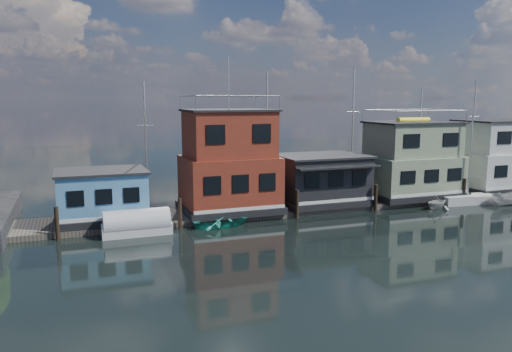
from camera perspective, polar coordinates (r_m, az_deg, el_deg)
name	(u,v)px	position (r m, az deg, el deg)	size (l,w,h in m)	color
ground	(418,246)	(32.81, 18.02, -7.64)	(160.00, 160.00, 0.00)	black
dock	(326,205)	(42.50, 7.99, -3.28)	(48.00, 5.00, 0.40)	#595147
houseboat_blue	(102,196)	(37.23, -17.17, -2.17)	(6.40, 4.90, 3.66)	black
houseboat_red	(229,163)	(38.57, -3.08, 1.44)	(7.40, 5.90, 11.86)	black
houseboat_dark	(321,179)	(41.84, 7.47, -0.37)	(7.40, 6.10, 4.06)	black
houseboat_green	(412,161)	(46.55, 17.35, 1.64)	(8.40, 5.90, 7.03)	black
houseboat_white	(498,157)	(53.22, 25.93, 1.99)	(8.40, 5.90, 6.66)	black
pilings	(339,201)	(39.76, 9.50, -2.83)	(42.28, 0.28, 2.20)	#2D2116
background_masts	(341,135)	(49.25, 9.72, 4.63)	(36.40, 0.16, 12.00)	silver
day_sailer	(467,199)	(47.14, 23.00, -2.40)	(5.07, 2.15, 7.77)	silver
dinghy_white	(437,202)	(43.93, 19.97, -2.78)	(2.03, 2.35, 1.24)	silver
dinghy_teal	(221,221)	(35.84, -4.03, -5.13)	(2.92, 4.08, 0.85)	teal
tarp_runabout	(137,224)	(34.62, -13.49, -5.40)	(4.56, 1.85, 1.85)	silver
motorboat	(508,198)	(47.77, 26.85, -2.29)	(1.23, 3.27, 1.26)	silver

